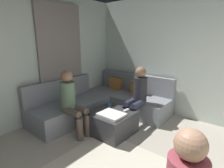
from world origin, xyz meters
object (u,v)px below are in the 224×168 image
Objects in this scene: ottoman at (112,122)px; sectional_couch at (104,102)px; game_remote at (126,110)px; coffee_mug at (109,104)px; person_on_couch_side at (72,100)px; person_on_couch_back at (138,94)px.

sectional_couch is at bearing 140.60° from ottoman.
sectional_couch is at bearing 157.64° from game_remote.
ottoman is at bearing -39.40° from sectional_couch.
game_remote reaches higher than ottoman.
person_on_couch_side reaches higher than coffee_mug.
person_on_couch_back is at bearing 3.57° from sectional_couch.
person_on_couch_back reaches higher than game_remote.
person_on_couch_back is 1.33m from person_on_couch_side.
ottoman is 5.07× the size of game_remote.
person_on_couch_side is (0.15, -1.05, 0.38)m from sectional_couch.
person_on_couch_side is (-0.73, -1.11, 0.00)m from person_on_couch_back.
game_remote is at bearing 50.71° from ottoman.
sectional_couch is 17.00× the size of game_remote.
sectional_couch is at bearing 3.57° from person_on_couch_back.
coffee_mug is at bearing 50.27° from person_on_couch_back.
coffee_mug is (0.50, -0.41, 0.19)m from sectional_couch.
ottoman is 0.38m from coffee_mug.
person_on_couch_back is at bearing 50.27° from coffee_mug.
coffee_mug reaches higher than game_remote.
ottoman is 0.86m from person_on_couch_side.
game_remote is at bearing 91.93° from person_on_couch_back.
ottoman is at bearing 129.23° from person_on_couch_side.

